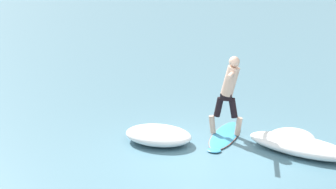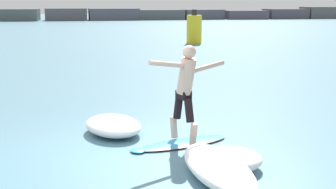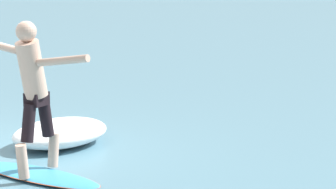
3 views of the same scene
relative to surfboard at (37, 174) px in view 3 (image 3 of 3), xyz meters
name	(u,v)px [view 3 (image 3 of 3)]	position (x,y,z in m)	size (l,w,h in m)	color
surfboard	(37,174)	(0.00, 0.00, 0.00)	(2.10, 1.14, 0.20)	#3998CB
surfer	(33,84)	(0.06, -0.05, 1.13)	(1.60, 0.91, 1.86)	#CAA28C
wave_foam_beside	(60,133)	(-1.22, 0.99, 0.15)	(1.46, 1.77, 0.37)	white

